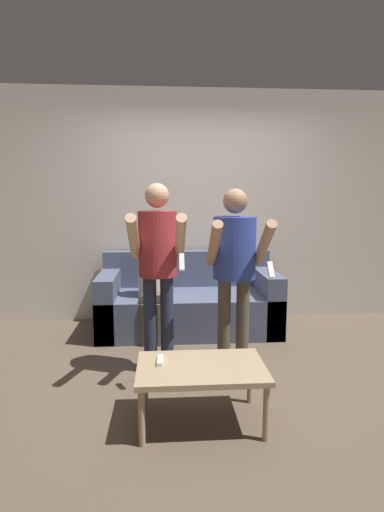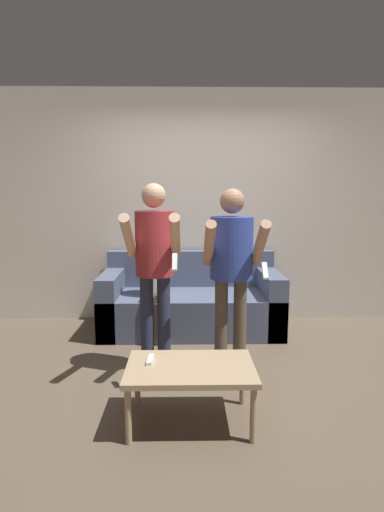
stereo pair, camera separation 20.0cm
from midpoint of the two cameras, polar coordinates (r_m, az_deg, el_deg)
ground_plane at (r=3.43m, az=1.28°, el=-16.97°), size 14.00×14.00×0.00m
wall_back at (r=4.78m, az=-0.55°, el=7.04°), size 6.40×0.06×2.70m
couch at (r=4.47m, az=-1.79°, el=-6.88°), size 1.93×0.87×0.84m
person_standing_left at (r=3.27m, az=-6.66°, el=-0.30°), size 0.44×0.65×1.58m
person_standing_right at (r=3.31m, az=4.40°, el=-0.43°), size 0.47×0.64×1.54m
person_seated at (r=4.19m, az=-7.08°, el=-3.24°), size 0.30×0.52×1.14m
coffee_table at (r=2.70m, az=-0.90°, el=-16.23°), size 0.83×0.54×0.39m
remote_on_table at (r=2.74m, az=-6.75°, el=-14.62°), size 0.04×0.15×0.02m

